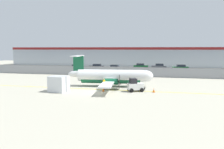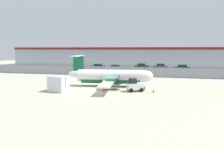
{
  "view_description": "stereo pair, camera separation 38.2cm",
  "coord_description": "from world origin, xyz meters",
  "px_view_note": "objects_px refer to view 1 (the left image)",
  "views": [
    {
      "loc": [
        8.85,
        -28.71,
        6.0
      ],
      "look_at": [
        1.22,
        5.92,
        1.8
      ],
      "focal_mm": 35.0,
      "sensor_mm": 36.0,
      "label": 1
    },
    {
      "loc": [
        9.22,
        -28.63,
        6.0
      ],
      "look_at": [
        1.22,
        5.92,
        1.8
      ],
      "focal_mm": 35.0,
      "sensor_mm": 36.0,
      "label": 2
    }
  ],
  "objects_px": {
    "parked_car_4": "(159,66)",
    "traffic_cone_near_right": "(108,83)",
    "traffic_cone_far_left": "(154,90)",
    "parked_car_5": "(180,68)",
    "parked_car_3": "(141,66)",
    "parked_car_1": "(97,67)",
    "cargo_container": "(59,84)",
    "ground_crew_worker": "(104,84)",
    "parked_car_2": "(115,68)",
    "commuter_airplane": "(112,76)",
    "parked_car_0": "(77,67)",
    "traffic_cone_near_left": "(103,89)",
    "baggage_tug": "(135,85)"
  },
  "relations": [
    {
      "from": "ground_crew_worker",
      "to": "traffic_cone_near_right",
      "type": "bearing_deg",
      "value": -90.7
    },
    {
      "from": "parked_car_0",
      "to": "parked_car_4",
      "type": "relative_size",
      "value": 1.02
    },
    {
      "from": "baggage_tug",
      "to": "parked_car_5",
      "type": "bearing_deg",
      "value": 50.18
    },
    {
      "from": "parked_car_5",
      "to": "parked_car_0",
      "type": "bearing_deg",
      "value": 6.59
    },
    {
      "from": "traffic_cone_near_right",
      "to": "parked_car_1",
      "type": "relative_size",
      "value": 0.15
    },
    {
      "from": "commuter_airplane",
      "to": "ground_crew_worker",
      "type": "bearing_deg",
      "value": -104.74
    },
    {
      "from": "parked_car_1",
      "to": "traffic_cone_far_left",
      "type": "bearing_deg",
      "value": 113.51
    },
    {
      "from": "traffic_cone_far_left",
      "to": "parked_car_5",
      "type": "height_order",
      "value": "parked_car_5"
    },
    {
      "from": "parked_car_2",
      "to": "parked_car_3",
      "type": "height_order",
      "value": "same"
    },
    {
      "from": "commuter_airplane",
      "to": "parked_car_2",
      "type": "relative_size",
      "value": 3.77
    },
    {
      "from": "parked_car_2",
      "to": "parked_car_5",
      "type": "bearing_deg",
      "value": 16.43
    },
    {
      "from": "parked_car_2",
      "to": "parked_car_0",
      "type": "bearing_deg",
      "value": -170.51
    },
    {
      "from": "parked_car_3",
      "to": "parked_car_5",
      "type": "xyz_separation_m",
      "value": [
        11.03,
        -2.58,
        0.0
      ]
    },
    {
      "from": "parked_car_0",
      "to": "parked_car_3",
      "type": "relative_size",
      "value": 1.03
    },
    {
      "from": "cargo_container",
      "to": "parked_car_5",
      "type": "relative_size",
      "value": 0.62
    },
    {
      "from": "parked_car_5",
      "to": "parked_car_3",
      "type": "bearing_deg",
      "value": -17.99
    },
    {
      "from": "parked_car_3",
      "to": "parked_car_4",
      "type": "height_order",
      "value": "same"
    },
    {
      "from": "traffic_cone_near_left",
      "to": "parked_car_0",
      "type": "relative_size",
      "value": 0.15
    },
    {
      "from": "parked_car_3",
      "to": "parked_car_5",
      "type": "height_order",
      "value": "same"
    },
    {
      "from": "traffic_cone_far_left",
      "to": "parked_car_5",
      "type": "bearing_deg",
      "value": 78.89
    },
    {
      "from": "parked_car_3",
      "to": "parked_car_4",
      "type": "distance_m",
      "value": 5.27
    },
    {
      "from": "commuter_airplane",
      "to": "traffic_cone_far_left",
      "type": "xyz_separation_m",
      "value": [
        6.66,
        -3.47,
        -1.29
      ]
    },
    {
      "from": "parked_car_1",
      "to": "parked_car_5",
      "type": "xyz_separation_m",
      "value": [
        23.15,
        2.36,
        0.0
      ]
    },
    {
      "from": "parked_car_0",
      "to": "parked_car_2",
      "type": "bearing_deg",
      "value": 1.44
    },
    {
      "from": "cargo_container",
      "to": "parked_car_1",
      "type": "height_order",
      "value": "cargo_container"
    },
    {
      "from": "traffic_cone_near_right",
      "to": "traffic_cone_far_left",
      "type": "bearing_deg",
      "value": -33.86
    },
    {
      "from": "parked_car_1",
      "to": "parked_car_5",
      "type": "relative_size",
      "value": 1.01
    },
    {
      "from": "parked_car_4",
      "to": "traffic_cone_near_right",
      "type": "bearing_deg",
      "value": 71.81
    },
    {
      "from": "traffic_cone_near_left",
      "to": "parked_car_4",
      "type": "xyz_separation_m",
      "value": [
        7.49,
        35.09,
        0.58
      ]
    },
    {
      "from": "cargo_container",
      "to": "parked_car_1",
      "type": "distance_m",
      "value": 31.98
    },
    {
      "from": "cargo_container",
      "to": "parked_car_3",
      "type": "relative_size",
      "value": 0.63
    },
    {
      "from": "parked_car_0",
      "to": "parked_car_5",
      "type": "height_order",
      "value": "same"
    },
    {
      "from": "parked_car_1",
      "to": "parked_car_3",
      "type": "distance_m",
      "value": 13.09
    },
    {
      "from": "parked_car_1",
      "to": "parked_car_4",
      "type": "xyz_separation_m",
      "value": [
        17.39,
        4.92,
        0.0
      ]
    },
    {
      "from": "baggage_tug",
      "to": "commuter_airplane",
      "type": "bearing_deg",
      "value": 115.96
    },
    {
      "from": "commuter_airplane",
      "to": "traffic_cone_far_left",
      "type": "relative_size",
      "value": 25.12
    },
    {
      "from": "ground_crew_worker",
      "to": "parked_car_5",
      "type": "xyz_separation_m",
      "value": [
        13.4,
        31.57,
        -0.06
      ]
    },
    {
      "from": "traffic_cone_near_right",
      "to": "parked_car_3",
      "type": "xyz_separation_m",
      "value": [
        2.96,
        29.14,
        0.58
      ]
    },
    {
      "from": "traffic_cone_near_right",
      "to": "parked_car_0",
      "type": "xyz_separation_m",
      "value": [
        -13.87,
        20.95,
        0.58
      ]
    },
    {
      "from": "parked_car_1",
      "to": "parked_car_2",
      "type": "height_order",
      "value": "same"
    },
    {
      "from": "cargo_container",
      "to": "traffic_cone_far_left",
      "type": "distance_m",
      "value": 13.28
    },
    {
      "from": "traffic_cone_near_left",
      "to": "traffic_cone_near_right",
      "type": "height_order",
      "value": "same"
    },
    {
      "from": "parked_car_0",
      "to": "cargo_container",
      "type": "bearing_deg",
      "value": -78.87
    },
    {
      "from": "traffic_cone_far_left",
      "to": "parked_car_1",
      "type": "xyz_separation_m",
      "value": [
        -16.91,
        29.4,
        0.58
      ]
    },
    {
      "from": "ground_crew_worker",
      "to": "traffic_cone_near_left",
      "type": "distance_m",
      "value": 1.15
    },
    {
      "from": "commuter_airplane",
      "to": "parked_car_0",
      "type": "height_order",
      "value": "commuter_airplane"
    },
    {
      "from": "traffic_cone_far_left",
      "to": "parked_car_3",
      "type": "relative_size",
      "value": 0.15
    },
    {
      "from": "traffic_cone_near_left",
      "to": "traffic_cone_near_right",
      "type": "bearing_deg",
      "value": 97.06
    },
    {
      "from": "parked_car_3",
      "to": "parked_car_5",
      "type": "bearing_deg",
      "value": -14.31
    },
    {
      "from": "traffic_cone_near_left",
      "to": "parked_car_3",
      "type": "bearing_deg",
      "value": 86.38
    }
  ]
}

